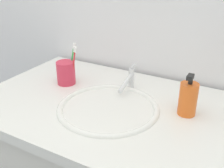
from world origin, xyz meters
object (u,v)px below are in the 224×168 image
toothbrush_red (74,63)px  soap_dispenser (188,98)px  toothbrush_green (72,60)px  toothbrush_cup (66,73)px  faucet (129,80)px

toothbrush_red → soap_dispenser: (0.51, -0.01, -0.04)m
toothbrush_green → toothbrush_cup: bearing=-110.8°
toothbrush_cup → toothbrush_green: 0.06m
toothbrush_red → toothbrush_cup: bearing=-173.3°
toothbrush_green → soap_dispenser: 0.54m
toothbrush_cup → faucet: bearing=15.8°
toothbrush_green → toothbrush_red: size_ratio=1.01×
toothbrush_green → toothbrush_red: 0.04m
toothbrush_cup → toothbrush_green: toothbrush_green is taller
faucet → toothbrush_red: (-0.24, -0.07, 0.06)m
faucet → soap_dispenser: bearing=-16.2°
faucet → toothbrush_cup: same height
faucet → toothbrush_red: toothbrush_red is taller
faucet → toothbrush_green: (-0.27, -0.05, 0.06)m
toothbrush_green → soap_dispenser: (0.54, -0.03, -0.04)m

